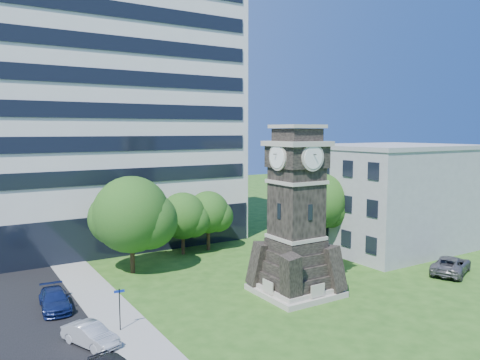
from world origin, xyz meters
TOP-DOWN VIEW (x-y plane):
  - ground at (0.00, 0.00)m, footprint 160.00×160.00m
  - sidewalk at (-9.50, 5.00)m, footprint 3.00×70.00m
  - clock_tower at (3.00, 2.00)m, footprint 5.40×5.40m
  - office_tall at (-3.20, 25.84)m, footprint 26.20×15.11m
  - office_low at (19.97, 8.00)m, footprint 15.20×12.20m
  - car_street_mid at (-11.85, 1.39)m, footprint 2.64×3.87m
  - car_street_north at (-12.51, 7.99)m, footprint 2.08×4.48m
  - car_east_lot at (16.92, -1.10)m, footprint 5.78×4.27m
  - park_bench at (3.67, 0.62)m, footprint 1.88×0.50m
  - street_sign at (-9.88, 2.35)m, footprint 0.62×0.06m
  - tree_nw at (-5.39, 12.96)m, footprint 6.97×6.34m
  - tree_nc at (0.68, 16.17)m, footprint 4.90×4.46m
  - tree_ne at (3.52, 16.37)m, footprint 4.59×4.17m
  - tree_east at (11.66, 9.18)m, footprint 5.80×5.27m

SIDE VIEW (x-z plane):
  - ground at x=0.00m, z-range 0.00..0.00m
  - sidewalk at x=-9.50m, z-range 0.00..0.06m
  - park_bench at x=3.67m, z-range 0.03..1.00m
  - car_street_mid at x=-11.85m, z-range 0.00..1.21m
  - car_street_north at x=-12.51m, z-range 0.00..1.27m
  - car_east_lot at x=16.92m, z-range 0.00..1.46m
  - street_sign at x=-9.88m, z-range 0.32..2.90m
  - tree_nc at x=0.68m, z-range 0.60..6.57m
  - tree_ne at x=3.52m, z-range 0.70..6.58m
  - tree_nw at x=-5.39m, z-range 0.69..8.81m
  - tree_east at x=11.66m, z-range 1.07..8.89m
  - office_low at x=19.97m, z-range 0.01..10.41m
  - clock_tower at x=3.00m, z-range -0.83..11.39m
  - office_tall at x=-3.20m, z-range -0.08..28.52m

